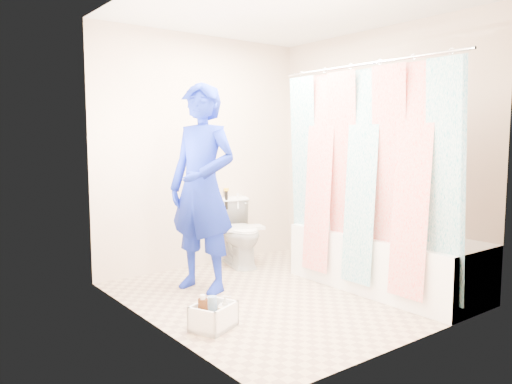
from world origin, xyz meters
TOP-DOWN VIEW (x-y plane):
  - floor at (0.00, 0.00)m, footprint 2.60×2.60m
  - ceiling at (0.00, 0.00)m, footprint 2.40×2.60m
  - wall_back at (0.00, 1.30)m, footprint 2.40×0.02m
  - wall_front at (0.00, -1.30)m, footprint 2.40×0.02m
  - wall_left at (-1.20, 0.00)m, footprint 0.02×2.60m
  - wall_right at (1.20, 0.00)m, footprint 0.02×2.60m
  - bathtub at (0.85, -0.43)m, footprint 0.70×1.75m
  - curtain_rod at (0.52, -0.43)m, footprint 0.02×1.90m
  - shower_curtain at (0.52, -0.43)m, footprint 0.06×1.75m
  - toilet at (0.30, 1.06)m, footprint 0.56×0.77m
  - tank_lid at (0.27, 0.95)m, footprint 0.47×0.29m
  - tank_internals at (0.31, 1.25)m, footprint 0.17×0.08m
  - plumber at (-0.46, 0.54)m, footprint 0.65×0.78m
  - cleaning_caddy at (-0.88, -0.30)m, footprint 0.37×0.34m

SIDE VIEW (x-z plane):
  - floor at x=0.00m, z-range 0.00..0.00m
  - cleaning_caddy at x=-0.88m, z-range -0.03..0.20m
  - bathtub at x=0.85m, z-range 0.02..0.52m
  - toilet at x=0.30m, z-range 0.00..0.71m
  - tank_lid at x=0.27m, z-range 0.40..0.43m
  - tank_internals at x=0.31m, z-range 0.58..0.81m
  - plumber at x=-0.46m, z-range 0.00..1.82m
  - shower_curtain at x=0.52m, z-range 0.12..1.92m
  - wall_back at x=0.00m, z-range 0.00..2.40m
  - wall_front at x=0.00m, z-range 0.00..2.40m
  - wall_left at x=-1.20m, z-range 0.00..2.40m
  - wall_right at x=1.20m, z-range 0.00..2.40m
  - curtain_rod at x=0.52m, z-range 1.94..1.96m
  - ceiling at x=0.00m, z-range 2.39..2.41m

